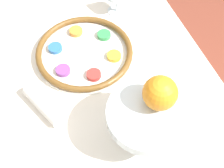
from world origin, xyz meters
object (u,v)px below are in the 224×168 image
Objects in this scene: orange_fruit at (160,93)px; napkin_roll at (44,105)px; fruit_stand at (148,116)px; seder_plate at (84,52)px.

napkin_roll is at bearing -120.02° from orange_fruit.
fruit_stand is 0.08m from orange_fruit.
orange_fruit reaches higher than napkin_roll.
seder_plate is at bearing -167.81° from fruit_stand.
napkin_roll is (0.16, -0.17, 0.01)m from seder_plate.
seder_plate is 2.03× the size of napkin_roll.
fruit_stand is 1.36× the size of napkin_roll.
napkin_roll reaches higher than seder_plate.
orange_fruit is at bearing 59.98° from napkin_roll.
fruit_stand is at bearing -63.35° from orange_fruit.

